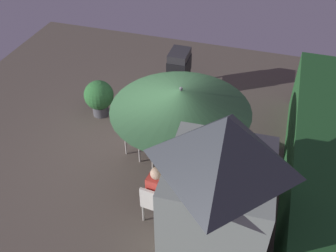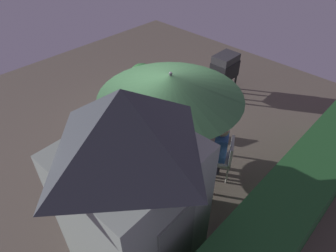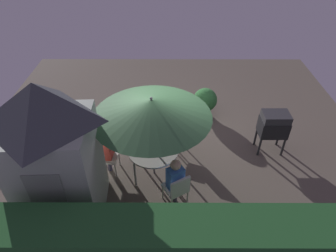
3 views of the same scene
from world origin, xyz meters
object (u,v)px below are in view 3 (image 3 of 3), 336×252
(bbq_grill, at_px, (274,125))
(chair_toward_hedge, at_px, (172,129))
(patio_table, at_px, (153,152))
(person_in_blue, at_px, (175,177))
(garden_shed, at_px, (55,155))
(chair_far_side, at_px, (177,188))
(potted_plant_by_shed, at_px, (205,101))
(chair_near_shed, at_px, (105,154))
(patio_umbrella, at_px, (152,108))
(person_in_red, at_px, (107,147))

(bbq_grill, relative_size, chair_toward_hedge, 1.33)
(patio_table, distance_m, person_in_blue, 0.99)
(garden_shed, distance_m, chair_far_side, 2.57)
(chair_toward_hedge, bearing_deg, potted_plant_by_shed, -127.55)
(bbq_grill, bearing_deg, chair_near_shed, 10.18)
(patio_umbrella, xyz_separation_m, chair_toward_hedge, (-0.44, -1.12, -1.44))
(patio_table, bearing_deg, patio_umbrella, 75.96)
(garden_shed, xyz_separation_m, person_in_blue, (-2.29, -0.19, -0.82))
(person_in_blue, bearing_deg, chair_far_side, 120.31)
(chair_toward_hedge, relative_size, person_in_blue, 0.71)
(chair_toward_hedge, xyz_separation_m, person_in_blue, (-0.06, 1.97, 0.26))
(chair_near_shed, distance_m, chair_far_side, 2.02)
(patio_table, bearing_deg, chair_far_side, 120.31)
(person_in_blue, bearing_deg, patio_table, -59.69)
(patio_table, relative_size, person_in_blue, 0.94)
(potted_plant_by_shed, bearing_deg, person_in_blue, 73.76)
(patio_table, height_order, patio_umbrella, patio_umbrella)
(patio_table, distance_m, chair_near_shed, 1.22)
(patio_umbrella, height_order, bbq_grill, patio_umbrella)
(chair_near_shed, distance_m, potted_plant_by_shed, 3.54)
(chair_toward_hedge, bearing_deg, chair_near_shed, 31.74)
(patio_table, relative_size, chair_near_shed, 1.32)
(patio_table, distance_m, chair_toward_hedge, 1.22)
(chair_near_shed, bearing_deg, patio_table, 174.76)
(person_in_red, bearing_deg, person_in_blue, 149.25)
(chair_far_side, height_order, chair_toward_hedge, same)
(chair_far_side, xyz_separation_m, potted_plant_by_shed, (-0.92, -3.38, 0.01))
(patio_table, distance_m, patio_umbrella, 1.24)
(chair_near_shed, bearing_deg, garden_shed, 62.92)
(garden_shed, relative_size, chair_toward_hedge, 3.50)
(potted_plant_by_shed, bearing_deg, chair_far_side, 74.78)
(person_in_red, bearing_deg, chair_toward_hedge, -146.66)
(patio_umbrella, xyz_separation_m, person_in_red, (1.11, -0.10, -1.18))
(patio_umbrella, xyz_separation_m, bbq_grill, (-3.04, -0.87, -1.11))
(garden_shed, relative_size, patio_table, 2.66)
(patio_table, height_order, chair_near_shed, chair_near_shed)
(patio_table, xyz_separation_m, chair_near_shed, (1.19, -0.11, -0.20))
(bbq_grill, relative_size, chair_far_side, 1.33)
(patio_umbrella, bearing_deg, potted_plant_by_shed, -120.82)
(person_in_red, distance_m, person_in_blue, 1.87)
(garden_shed, distance_m, person_in_blue, 2.44)
(patio_umbrella, bearing_deg, person_in_blue, 120.31)
(chair_toward_hedge, height_order, person_in_blue, person_in_blue)
(patio_table, relative_size, chair_far_side, 1.32)
(bbq_grill, distance_m, person_in_red, 4.22)
(garden_shed, xyz_separation_m, patio_table, (-1.79, -1.05, -0.89))
(potted_plant_by_shed, xyz_separation_m, person_in_blue, (0.96, 3.31, 0.25))
(garden_shed, height_order, bbq_grill, garden_shed)
(patio_umbrella, bearing_deg, person_in_red, -5.24)
(garden_shed, height_order, potted_plant_by_shed, garden_shed)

